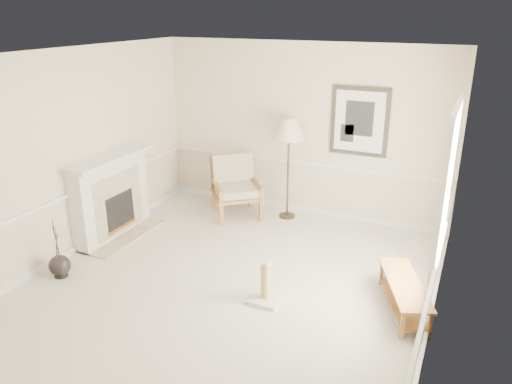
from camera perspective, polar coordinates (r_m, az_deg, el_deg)
ground at (r=6.64m, az=-3.06°, el=-10.44°), size 5.50×5.50×0.00m
room at (r=5.91m, az=-1.86°, el=5.36°), size 5.04×5.54×2.92m
fireplace at (r=8.03m, az=-16.16°, el=-0.53°), size 0.64×1.64×1.31m
floor_vase at (r=7.21m, az=-21.50°, el=-7.88°), size 0.29×0.29×0.84m
armchair at (r=8.59m, az=-2.40°, el=1.03°), size 1.12×1.12×1.02m
floor_lamp at (r=8.16m, az=3.79°, el=6.92°), size 0.58×0.58×1.72m
bench at (r=6.26m, az=16.56°, el=-10.82°), size 0.82×1.31×0.36m
scratching_post at (r=6.21m, az=1.08°, el=-10.93°), size 0.39×0.39×0.55m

